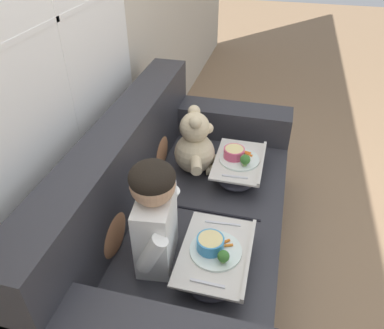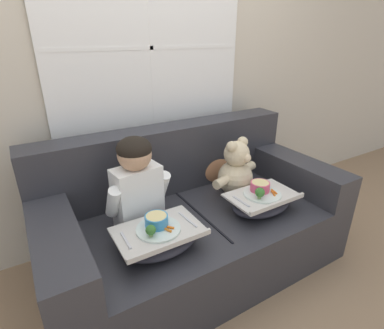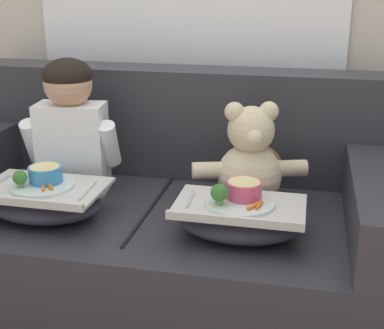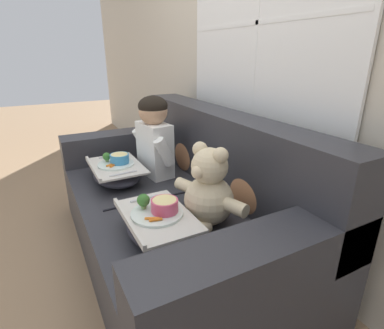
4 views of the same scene
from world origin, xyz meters
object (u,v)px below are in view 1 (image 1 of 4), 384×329
Objects in this scene: throw_pillow_behind_teddy at (156,143)px; throw_pillow_behind_child at (106,224)px; child_figure at (155,211)px; lap_tray_teddy at (238,166)px; couch at (178,220)px; teddy_bear at (196,146)px; lap_tray_child at (215,259)px.

throw_pillow_behind_child is at bearing 180.00° from throw_pillow_behind_teddy.
child_figure is 0.80m from lap_tray_teddy.
throw_pillow_behind_child reaches higher than throw_pillow_behind_teddy.
couch is 3.45× the size of child_figure.
throw_pillow_behind_child is 0.76m from teddy_bear.
throw_pillow_behind_child is (-0.36, 0.24, 0.26)m from couch.
teddy_bear is 1.00× the size of lap_tray_teddy.
throw_pillow_behind_teddy is (0.72, 0.00, 0.00)m from throw_pillow_behind_child.
throw_pillow_behind_teddy is at bearing 0.00° from throw_pillow_behind_child.
lap_tray_child is (-0.00, -0.27, -0.23)m from child_figure.
child_figure is at bearing -89.97° from throw_pillow_behind_child.
lap_tray_child is at bearing -179.96° from lap_tray_teddy.
throw_pillow_behind_teddy is 0.25m from teddy_bear.
teddy_bear is at bearing -19.25° from throw_pillow_behind_child.
lap_tray_child is 0.72m from lap_tray_teddy.
teddy_bear is (0.00, -0.25, 0.01)m from throw_pillow_behind_teddy.
child_figure is 0.36m from lap_tray_child.
child_figure is at bearing -179.06° from couch.
couch is 0.48m from lap_tray_child.
throw_pillow_behind_child is 0.79× the size of teddy_bear.
couch is 4.19× the size of lap_tray_child.
teddy_bear reaches higher than lap_tray_child.
couch is at bearing 178.36° from teddy_bear.
throw_pillow_behind_child is 0.72m from throw_pillow_behind_teddy.
throw_pillow_behind_teddy is 0.53m from lap_tray_teddy.
throw_pillow_behind_teddy is at bearing 35.77° from lap_tray_child.
teddy_bear is (0.36, -0.01, 0.27)m from couch.
teddy_bear is 0.29m from lap_tray_teddy.
child_figure is 1.22× the size of lap_tray_child.
lap_tray_teddy is (0.72, 0.00, 0.00)m from lap_tray_child.
lap_tray_teddy is (0.72, -0.52, -0.09)m from throw_pillow_behind_child.
child_figure is at bearing -161.02° from throw_pillow_behind_teddy.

